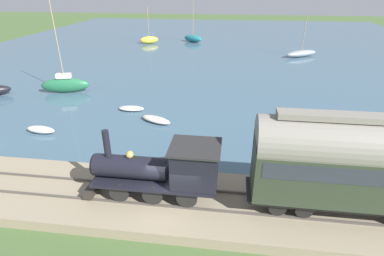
% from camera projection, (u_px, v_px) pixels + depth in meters
% --- Properties ---
extents(ground_plane, '(200.00, 200.00, 0.00)m').
position_uv_depth(ground_plane, '(175.00, 209.00, 14.47)').
color(ground_plane, '#476033').
extents(harbor_water, '(80.00, 80.00, 0.01)m').
position_uv_depth(harbor_water, '(219.00, 45.00, 52.73)').
color(harbor_water, '#426075').
rests_on(harbor_water, ground).
extents(rail_embankment, '(4.82, 56.00, 0.64)m').
position_uv_depth(rail_embankment, '(176.00, 202.00, 14.54)').
color(rail_embankment, gray).
rests_on(rail_embankment, ground).
extents(steam_locomotive, '(2.02, 6.36, 3.29)m').
position_uv_depth(steam_locomotive, '(166.00, 168.00, 13.74)').
color(steam_locomotive, black).
rests_on(steam_locomotive, rail_embankment).
extents(passenger_coach, '(2.21, 8.95, 4.66)m').
position_uv_depth(passenger_coach, '(360.00, 161.00, 12.32)').
color(passenger_coach, black).
rests_on(passenger_coach, rail_embankment).
extents(sailboat_yellow, '(2.46, 3.43, 6.19)m').
position_uv_depth(sailboat_yellow, '(149.00, 40.00, 53.55)').
color(sailboat_yellow, gold).
rests_on(sailboat_yellow, harbor_water).
extents(sailboat_gray, '(4.00, 5.32, 5.75)m').
position_uv_depth(sailboat_gray, '(301.00, 53.00, 44.08)').
color(sailboat_gray, gray).
rests_on(sailboat_gray, harbor_water).
extents(sailboat_teal, '(3.36, 4.11, 7.14)m').
position_uv_depth(sailboat_teal, '(193.00, 38.00, 55.10)').
color(sailboat_teal, '#1E707A').
rests_on(sailboat_teal, harbor_water).
extents(sailboat_green, '(2.13, 4.72, 8.78)m').
position_uv_depth(sailboat_green, '(65.00, 84.00, 29.60)').
color(sailboat_green, '#236B42').
rests_on(sailboat_green, harbor_water).
extents(rowboat_off_pier, '(1.97, 2.79, 0.42)m').
position_uv_depth(rowboat_off_pier, '(156.00, 120.00, 23.42)').
color(rowboat_off_pier, beige).
rests_on(rowboat_off_pier, harbor_water).
extents(rowboat_near_shore, '(1.05, 2.18, 0.33)m').
position_uv_depth(rowboat_near_shore, '(131.00, 108.00, 25.63)').
color(rowboat_near_shore, beige).
rests_on(rowboat_near_shore, harbor_water).
extents(rowboat_mid_harbor, '(0.99, 2.29, 0.51)m').
position_uv_depth(rowboat_mid_harbor, '(41.00, 130.00, 21.71)').
color(rowboat_mid_harbor, silver).
rests_on(rowboat_mid_harbor, harbor_water).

